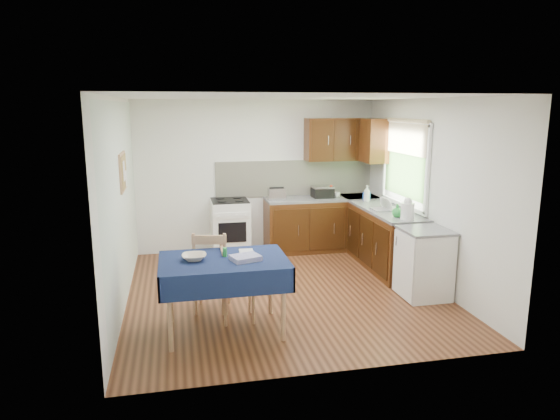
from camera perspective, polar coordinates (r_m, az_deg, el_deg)
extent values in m
plane|color=#462412|center=(6.67, 0.45, -9.23)|extent=(4.20, 4.20, 0.00)
cube|color=white|center=(6.23, 0.49, 12.76)|extent=(4.00, 4.20, 0.02)
cube|color=white|center=(8.37, -2.64, 3.91)|extent=(4.00, 0.02, 2.50)
cube|color=white|center=(4.36, 6.44, -3.49)|extent=(4.00, 0.02, 2.50)
cube|color=silver|center=(6.23, -17.82, 0.63)|extent=(0.02, 4.20, 2.50)
cube|color=white|center=(7.04, 16.59, 1.94)|extent=(0.02, 4.20, 2.50)
cube|color=#351E09|center=(8.47, 4.78, -1.67)|extent=(1.90, 0.60, 0.86)
cube|color=#351E09|center=(7.65, 11.94, -3.36)|extent=(0.60, 1.70, 0.86)
cube|color=slate|center=(8.38, 4.83, 1.33)|extent=(1.90, 0.60, 0.04)
cube|color=slate|center=(7.54, 12.09, -0.06)|extent=(0.60, 1.70, 0.04)
cube|color=slate|center=(8.59, 8.99, 1.48)|extent=(0.60, 0.60, 0.04)
cube|color=white|center=(8.49, 1.72, 3.69)|extent=(2.70, 0.02, 0.60)
cube|color=#351E09|center=(8.48, 6.98, 8.02)|extent=(1.20, 0.35, 0.70)
cube|color=#351E09|center=(8.24, 10.77, 7.79)|extent=(0.35, 0.50, 0.70)
cube|color=white|center=(8.16, -5.71, -2.05)|extent=(0.60, 0.60, 0.90)
cube|color=black|center=(8.07, -5.77, 1.09)|extent=(0.58, 0.58, 0.02)
cube|color=black|center=(7.87, -5.46, -2.57)|extent=(0.44, 0.01, 0.32)
cube|color=#355A25|center=(7.61, 14.10, 4.68)|extent=(0.01, 1.40, 0.85)
cube|color=white|center=(7.55, 14.25, 9.58)|extent=(0.04, 1.48, 0.06)
cube|color=white|center=(7.69, 13.80, 0.61)|extent=(0.04, 1.48, 0.06)
cube|color=#D1B690|center=(7.56, 14.06, 7.92)|extent=(0.02, 1.36, 0.44)
cube|color=white|center=(6.62, 16.14, -6.01)|extent=(0.55, 0.58, 0.85)
cube|color=slate|center=(6.50, 16.36, -2.26)|extent=(0.58, 0.60, 0.03)
cube|color=tan|center=(6.46, -17.54, 4.19)|extent=(0.02, 0.62, 0.47)
cube|color=#A58545|center=(6.46, -17.40, 4.20)|extent=(0.01, 0.56, 0.41)
cube|color=white|center=(6.38, -17.39, 4.29)|extent=(0.00, 0.18, 0.24)
cube|color=white|center=(6.59, -17.17, 3.47)|extent=(0.00, 0.15, 0.20)
cube|color=#0F183F|center=(5.32, -6.47, -5.75)|extent=(1.30, 0.87, 0.03)
cube|color=#0F183F|center=(4.93, -5.92, -8.55)|extent=(1.34, 0.02, 0.26)
cube|color=#0F183F|center=(5.77, -6.88, -5.53)|extent=(1.34, 0.02, 0.26)
cube|color=#0F183F|center=(5.33, -13.57, -7.25)|extent=(0.02, 0.91, 0.26)
cube|color=#0F183F|center=(5.45, 0.53, -6.50)|extent=(0.02, 0.91, 0.26)
cylinder|color=tan|center=(5.11, -12.48, -11.58)|extent=(0.05, 0.05, 0.78)
cylinder|color=tan|center=(5.21, 0.40, -10.81)|extent=(0.05, 0.05, 0.78)
cylinder|color=tan|center=(5.76, -12.45, -8.82)|extent=(0.05, 0.05, 0.78)
cylinder|color=tan|center=(5.85, -1.10, -8.21)|extent=(0.05, 0.05, 0.78)
cube|color=tan|center=(6.01, -7.75, -7.02)|extent=(0.52, 0.52, 0.04)
cube|color=tan|center=(5.73, -8.10, -4.19)|extent=(0.39, 0.11, 0.31)
cylinder|color=tan|center=(6.23, -5.85, -8.56)|extent=(0.04, 0.04, 0.47)
cylinder|color=tan|center=(6.28, -9.08, -8.49)|extent=(0.04, 0.04, 0.47)
cylinder|color=tan|center=(5.91, -6.20, -9.74)|extent=(0.04, 0.04, 0.47)
cylinder|color=tan|center=(5.95, -9.62, -9.66)|extent=(0.04, 0.04, 0.47)
cube|color=tan|center=(5.71, -4.86, -8.58)|extent=(0.39, 0.39, 0.04)
cube|color=tan|center=(5.60, -6.59, -5.60)|extent=(0.03, 0.35, 0.27)
cylinder|color=tan|center=(5.66, -3.06, -10.97)|extent=(0.03, 0.03, 0.41)
cylinder|color=tan|center=(5.94, -3.49, -9.83)|extent=(0.03, 0.03, 0.41)
cylinder|color=tan|center=(5.63, -6.24, -11.16)|extent=(0.03, 0.03, 0.41)
cylinder|color=tan|center=(5.92, -6.50, -10.00)|extent=(0.03, 0.03, 0.41)
cube|color=#B6B6BB|center=(8.10, -0.38, 1.84)|extent=(0.28, 0.17, 0.19)
cube|color=black|center=(8.08, -0.38, 2.59)|extent=(0.24, 0.02, 0.02)
cube|color=black|center=(8.35, 4.88, 1.98)|extent=(0.34, 0.29, 0.16)
cube|color=#B6B6BB|center=(8.34, 4.89, 2.66)|extent=(0.34, 0.29, 0.03)
cylinder|color=red|center=(8.32, 5.85, 2.11)|extent=(0.05, 0.05, 0.21)
cube|color=gold|center=(8.40, 4.16, 2.08)|extent=(0.14, 0.10, 0.17)
cube|color=gray|center=(7.48, 11.98, 0.08)|extent=(0.39, 0.30, 0.02)
cylinder|color=white|center=(7.46, 12.01, 0.70)|extent=(0.05, 0.19, 0.18)
cylinder|color=white|center=(6.90, 14.37, -0.14)|extent=(0.18, 0.18, 0.22)
sphere|color=white|center=(6.88, 14.42, 0.94)|extent=(0.11, 0.11, 0.11)
imported|color=white|center=(8.39, 6.54, 1.74)|extent=(0.11, 0.11, 0.09)
imported|color=white|center=(8.03, 9.90, 1.85)|extent=(0.13, 0.13, 0.27)
imported|color=blue|center=(8.17, 9.88, 1.79)|extent=(0.13, 0.13, 0.20)
imported|color=green|center=(7.02, 13.26, -0.06)|extent=(0.17, 0.17, 0.18)
imported|color=beige|center=(5.32, -9.78, -5.32)|extent=(0.27, 0.27, 0.06)
imported|color=white|center=(5.51, -4.67, -4.82)|extent=(0.17, 0.22, 0.02)
cylinder|color=green|center=(5.38, -6.32, -4.81)|extent=(0.05, 0.05, 0.10)
cube|color=navy|center=(5.25, -3.97, -5.47)|extent=(0.34, 0.30, 0.05)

